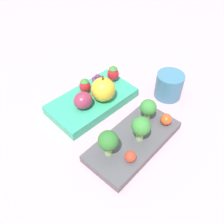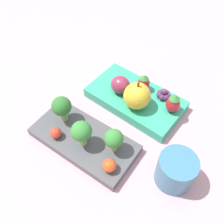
{
  "view_description": "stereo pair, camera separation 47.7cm",
  "coord_description": "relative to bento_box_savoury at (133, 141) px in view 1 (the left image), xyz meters",
  "views": [
    {
      "loc": [
        0.26,
        0.29,
        0.43
      ],
      "look_at": [
        0.0,
        -0.0,
        0.03
      ],
      "focal_mm": 40.0,
      "sensor_mm": 36.0,
      "label": 1
    },
    {
      "loc": [
        -0.22,
        0.24,
        0.44
      ],
      "look_at": [
        0.0,
        -0.0,
        0.03
      ],
      "focal_mm": 40.0,
      "sensor_mm": 36.0,
      "label": 2
    }
  ],
  "objects": [
    {
      "name": "bento_box_fruit",
      "position": [
        -0.01,
        -0.16,
        0.0
      ],
      "size": [
        0.22,
        0.13,
        0.02
      ],
      "color": "#33A87F",
      "rests_on": "ground_plane"
    },
    {
      "name": "broccoli_floret_2",
      "position": [
        -0.06,
        -0.02,
        0.04
      ],
      "size": [
        0.04,
        0.04,
        0.06
      ],
      "color": "#93B770",
      "rests_on": "bento_box_savoury"
    },
    {
      "name": "plum",
      "position": [
        0.03,
        -0.14,
        0.04
      ],
      "size": [
        0.04,
        0.04,
        0.04
      ],
      "color": "#892D47",
      "rests_on": "bento_box_fruit"
    },
    {
      "name": "grape_cluster",
      "position": [
        -0.06,
        -0.19,
        0.02
      ],
      "size": [
        0.03,
        0.03,
        0.02
      ],
      "color": "#562D5B",
      "rests_on": "bento_box_fruit"
    },
    {
      "name": "broccoli_floret_0",
      "position": [
        0.06,
        -0.01,
        0.05
      ],
      "size": [
        0.04,
        0.04,
        0.06
      ],
      "color": "#93B770",
      "rests_on": "bento_box_savoury"
    },
    {
      "name": "broccoli_floret_1",
      "position": [
        -0.01,
        0.01,
        0.05
      ],
      "size": [
        0.04,
        0.04,
        0.06
      ],
      "color": "#93B770",
      "rests_on": "bento_box_savoury"
    },
    {
      "name": "strawberry_1",
      "position": [
        -0.01,
        -0.18,
        0.04
      ],
      "size": [
        0.03,
        0.03,
        0.04
      ],
      "color": "red",
      "rests_on": "bento_box_fruit"
    },
    {
      "name": "drinking_cup",
      "position": [
        -0.18,
        -0.06,
        0.02
      ],
      "size": [
        0.07,
        0.07,
        0.07
      ],
      "color": "teal",
      "rests_on": "ground_plane"
    },
    {
      "name": "strawberry_0",
      "position": [
        -0.09,
        -0.17,
        0.04
      ],
      "size": [
        0.03,
        0.03,
        0.05
      ],
      "color": "red",
      "rests_on": "bento_box_fruit"
    },
    {
      "name": "cherry_tomato_0",
      "position": [
        0.04,
        0.03,
        0.02
      ],
      "size": [
        0.02,
        0.02,
        0.02
      ],
      "color": "red",
      "rests_on": "bento_box_savoury"
    },
    {
      "name": "cherry_tomato_1",
      "position": [
        -0.08,
        0.02,
        0.02
      ],
      "size": [
        0.03,
        0.03,
        0.03
      ],
      "color": "#DB4C1E",
      "rests_on": "bento_box_savoury"
    },
    {
      "name": "ground_plane",
      "position": [
        -0.01,
        -0.07,
        -0.01
      ],
      "size": [
        4.0,
        4.0,
        0.0
      ],
      "primitive_type": "plane",
      "color": "#C6939E"
    },
    {
      "name": "apple",
      "position": [
        -0.03,
        -0.13,
        0.04
      ],
      "size": [
        0.06,
        0.06,
        0.07
      ],
      "color": "gold",
      "rests_on": "bento_box_fruit"
    },
    {
      "name": "bento_box_savoury",
      "position": [
        0.0,
        0.0,
        0.0
      ],
      "size": [
        0.23,
        0.13,
        0.02
      ],
      "color": "#4C4C51",
      "rests_on": "ground_plane"
    }
  ]
}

